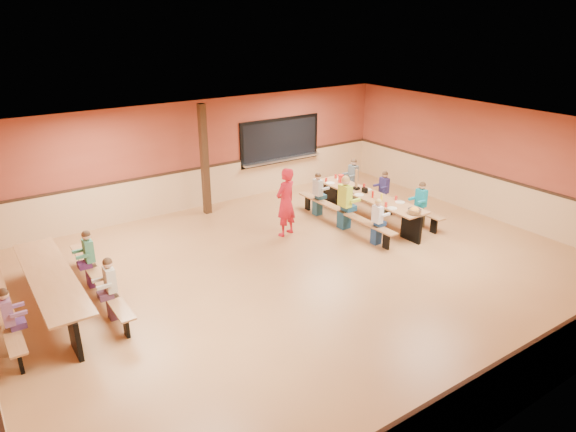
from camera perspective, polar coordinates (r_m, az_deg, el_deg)
ground at (r=11.04m, az=2.18°, el=-6.26°), size 12.00×12.00×0.00m
room_envelope at (r=10.74m, az=2.24°, el=-3.01°), size 12.04×10.04×3.02m
kitchen_pass_through at (r=15.75m, az=-0.86°, el=8.16°), size 2.78×0.28×1.38m
structural_post at (r=13.95m, az=-9.25°, el=6.13°), size 0.18×0.18×3.00m
cafeteria_table_main at (r=13.67m, az=8.87°, el=1.54°), size 1.91×3.70×0.74m
cafeteria_table_second at (r=10.40m, az=-24.72°, el=-7.04°), size 1.91×3.70×0.74m
seated_child_white_left at (r=12.31m, az=9.86°, el=-0.65°), size 0.33×0.27×1.12m
seated_adult_yellow at (r=13.08m, az=6.32°, el=1.47°), size 0.45×0.36×1.37m
seated_child_grey_left at (r=13.93m, az=3.32°, el=2.42°), size 0.35×0.29×1.17m
seated_child_teal_right at (r=13.53m, az=14.51°, el=1.19°), size 0.36×0.29×1.19m
seated_child_navy_right at (r=14.38m, az=10.59°, el=2.65°), size 0.34×0.28×1.15m
seated_child_char_right at (r=15.25m, az=7.23°, el=4.08°), size 0.37×0.30×1.21m
seated_child_purple_sec at (r=9.45m, az=-28.55°, el=-10.31°), size 0.35×0.29×1.17m
seated_child_green_sec at (r=10.99m, az=-21.16°, el=-4.50°), size 0.36×0.30×1.19m
seated_child_tan_sec at (r=9.74m, az=-19.05°, el=-7.68°), size 0.36×0.29×1.19m
standing_woman at (r=12.53m, az=-0.26°, el=1.55°), size 0.72×0.57×1.72m
punch_pitcher at (r=14.45m, az=5.90°, el=4.17°), size 0.16×0.16×0.22m
chip_bowl at (r=12.46m, az=13.88°, el=0.55°), size 0.32×0.32×0.15m
napkin_dispenser at (r=13.70m, az=8.53°, el=2.85°), size 0.10×0.14×0.13m
condiment_mustard at (r=13.19m, az=10.36°, el=2.07°), size 0.06×0.06×0.17m
condiment_ketchup at (r=13.35m, az=9.39°, el=2.38°), size 0.06×0.06×0.17m
table_paddle at (r=13.91m, az=7.58°, el=3.50°), size 0.16×0.16×0.56m
place_settings at (r=13.58m, az=8.94°, el=2.61°), size 0.65×3.30×0.11m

